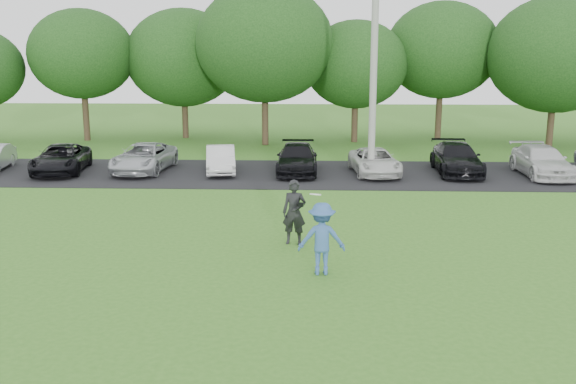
{
  "coord_description": "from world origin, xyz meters",
  "views": [
    {
      "loc": [
        0.7,
        -13.62,
        5.06
      ],
      "look_at": [
        0.0,
        3.5,
        1.3
      ],
      "focal_mm": 40.0,
      "sensor_mm": 36.0,
      "label": 1
    }
  ],
  "objects": [
    {
      "name": "ground",
      "position": [
        0.0,
        0.0,
        0.0
      ],
      "size": [
        100.0,
        100.0,
        0.0
      ],
      "primitive_type": "plane",
      "color": "#377120",
      "rests_on": "ground"
    },
    {
      "name": "parking_lot",
      "position": [
        0.0,
        13.0,
        0.01
      ],
      "size": [
        32.0,
        6.5,
        0.03
      ],
      "primitive_type": "cube",
      "color": "black",
      "rests_on": "ground"
    },
    {
      "name": "utility_pole",
      "position": [
        3.04,
        12.32,
        5.17
      ],
      "size": [
        0.28,
        0.28,
        10.34
      ],
      "primitive_type": "cylinder",
      "color": "#989793",
      "rests_on": "ground"
    },
    {
      "name": "frisbee_player",
      "position": [
        0.9,
        0.58,
        0.85
      ],
      "size": [
        1.12,
        0.67,
        1.93
      ],
      "color": "#385F9D",
      "rests_on": "ground"
    },
    {
      "name": "camera_bystander",
      "position": [
        0.19,
        2.94,
        0.87
      ],
      "size": [
        0.69,
        0.51,
        1.74
      ],
      "color": "black",
      "rests_on": "ground"
    },
    {
      "name": "parked_cars",
      "position": [
        1.26,
        13.04,
        0.62
      ],
      "size": [
        28.55,
        4.86,
        1.25
      ],
      "color": "#A7A9AE",
      "rests_on": "parking_lot"
    },
    {
      "name": "tree_row",
      "position": [
        1.51,
        22.76,
        4.91
      ],
      "size": [
        42.39,
        9.85,
        8.64
      ],
      "color": "#38281C",
      "rests_on": "ground"
    }
  ]
}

